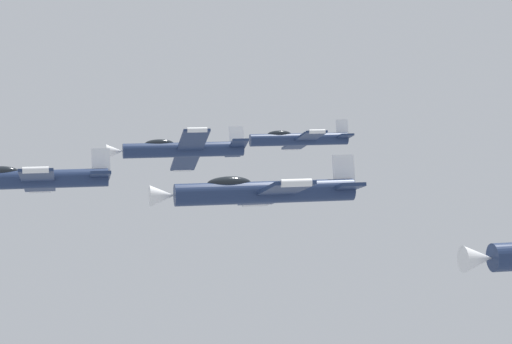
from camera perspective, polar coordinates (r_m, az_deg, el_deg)
airplane_lead at (r=55.46m, az=-14.07°, el=-0.43°), size 9.32×10.35×3.25m
airplane_left_inner at (r=44.84m, az=0.37°, el=-1.25°), size 9.33×10.35×3.22m
airplane_right_inner at (r=67.89m, az=-4.69°, el=1.41°), size 8.84×10.35×4.31m
airplane_right_outer at (r=81.86m, az=2.59°, el=2.07°), size 9.33×10.35×3.22m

